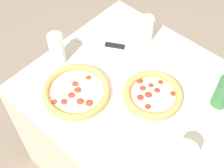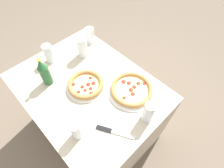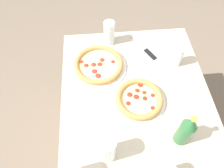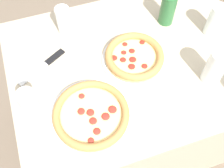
% 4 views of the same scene
% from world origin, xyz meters
% --- Properties ---
extents(ground_plane, '(8.00, 8.00, 0.00)m').
position_xyz_m(ground_plane, '(0.00, 0.00, 0.00)').
color(ground_plane, '#6B5B4C').
extents(table, '(1.03, 0.78, 0.71)m').
position_xyz_m(table, '(0.00, 0.00, 0.35)').
color(table, '#B7A88E').
rests_on(table, ground_plane).
extents(pizza_veggie, '(0.32, 0.32, 0.04)m').
position_xyz_m(pizza_veggie, '(0.24, 0.18, 0.73)').
color(pizza_veggie, silver).
rests_on(pizza_veggie, table).
extents(pizza_pepperoni, '(0.27, 0.27, 0.04)m').
position_xyz_m(pizza_pepperoni, '(0.00, -0.01, 0.73)').
color(pizza_pepperoni, silver).
rests_on(pizza_pepperoni, table).
extents(glass_orange_juice, '(0.06, 0.06, 0.13)m').
position_xyz_m(glass_orange_juice, '(0.23, -0.25, 0.76)').
color(glass_orange_juice, white).
rests_on(glass_orange_juice, table).
extents(glass_water, '(0.08, 0.08, 0.16)m').
position_xyz_m(glass_water, '(-0.25, 0.17, 0.78)').
color(glass_water, white).
rests_on(glass_water, table).
extents(glass_iced_tea, '(0.06, 0.06, 0.15)m').
position_xyz_m(glass_iced_tea, '(0.43, 0.11, 0.77)').
color(glass_iced_tea, white).
rests_on(glass_iced_tea, table).
extents(glass_cola, '(0.07, 0.07, 0.14)m').
position_xyz_m(glass_cola, '(-0.38, -0.04, 0.77)').
color(glass_cola, white).
rests_on(glass_cola, table).
extents(beer_bottle, '(0.07, 0.07, 0.22)m').
position_xyz_m(beer_bottle, '(-0.21, -0.17, 0.81)').
color(beer_bottle, '#286033').
rests_on(beer_bottle, table).
extents(knife, '(0.21, 0.13, 0.01)m').
position_xyz_m(knife, '(0.36, -0.10, 0.71)').
color(knife, black).
rests_on(knife, table).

